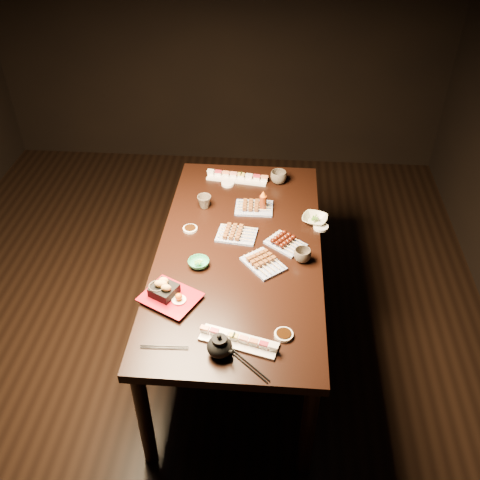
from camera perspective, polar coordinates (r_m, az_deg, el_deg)
name	(u,v)px	position (r m, az deg, el deg)	size (l,w,h in m)	color
ground	(180,357)	(3.40, -6.42, -12.32)	(5.00, 5.00, 0.00)	black
dining_table	(239,297)	(3.20, -0.07, -6.12)	(0.90, 1.80, 0.75)	black
sushi_platter_near	(239,339)	(2.45, -0.14, -10.54)	(0.36, 0.10, 0.04)	white
sushi_platter_far	(237,176)	(3.53, -0.28, 6.85)	(0.40, 0.11, 0.05)	white
yakitori_plate_center	(237,232)	(3.02, -0.36, 0.85)	(0.22, 0.16, 0.06)	#828EB6
yakitori_plate_right	(263,261)	(2.83, 2.52, -2.23)	(0.22, 0.16, 0.06)	#828EB6
yakitori_plate_left	(254,205)	(3.24, 1.51, 3.73)	(0.23, 0.16, 0.06)	#828EB6
tsukune_plate	(286,241)	(2.97, 4.89, -0.13)	(0.20, 0.15, 0.05)	#828EB6
edamame_bowl_green	(199,263)	(2.84, -4.44, -2.47)	(0.11, 0.11, 0.04)	#339C68
edamame_bowl_cream	(315,219)	(3.17, 7.98, 2.21)	(0.14, 0.14, 0.04)	beige
tempura_tray	(170,292)	(2.64, -7.50, -5.57)	(0.27, 0.22, 0.10)	black
teacup_near_left	(158,291)	(2.67, -8.79, -5.42)	(0.08, 0.08, 0.08)	#4A4238
teacup_mid_right	(302,255)	(2.87, 6.67, -1.63)	(0.09, 0.09, 0.07)	#4A4238
teacup_far_left	(204,202)	(3.26, -3.82, 4.10)	(0.09, 0.09, 0.08)	#4A4238
teacup_far_right	(279,177)	(3.50, 4.13, 6.70)	(0.10, 0.10, 0.08)	#4A4238
teapot	(219,345)	(2.38, -2.20, -11.09)	(0.14, 0.14, 0.11)	black
condiment_bottle	(263,201)	(3.21, 2.48, 4.21)	(0.04, 0.04, 0.13)	#67260D
sauce_dish_west	(190,229)	(3.09, -5.34, 1.18)	(0.08, 0.08, 0.01)	white
sauce_dish_east	(321,227)	(3.13, 8.61, 1.37)	(0.09, 0.09, 0.02)	white
sauce_dish_se	(284,335)	(2.49, 4.68, -10.03)	(0.09, 0.09, 0.02)	white
sauce_dish_nw	(228,184)	(3.48, -1.31, 6.02)	(0.08, 0.08, 0.01)	white
chopsticks_near	(164,347)	(2.46, -8.08, -11.25)	(0.22, 0.02, 0.01)	black
chopsticks_se	(249,365)	(2.38, 0.92, -13.17)	(0.24, 0.02, 0.01)	black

